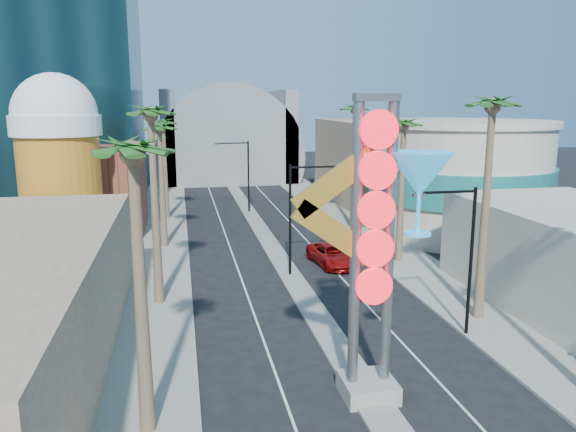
# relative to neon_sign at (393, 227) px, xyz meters

# --- Properties ---
(sidewalk_west) EXTENTS (5.00, 100.00, 0.15)m
(sidewalk_west) POSITION_rel_neon_sign_xyz_m (-10.32, 32.04, -7.23)
(sidewalk_west) COLOR gray
(sidewalk_west) RESTS_ON ground
(sidewalk_east) EXTENTS (5.00, 100.00, 0.15)m
(sidewalk_east) POSITION_rel_neon_sign_xyz_m (8.68, 32.04, -7.23)
(sidewalk_east) COLOR gray
(sidewalk_east) RESTS_ON ground
(median) EXTENTS (1.60, 84.00, 0.15)m
(median) POSITION_rel_neon_sign_xyz_m (-0.82, 35.04, -7.23)
(median) COLOR gray
(median) RESTS_ON ground
(brick_filler_west) EXTENTS (10.00, 10.00, 8.00)m
(brick_filler_west) POSITION_rel_neon_sign_xyz_m (-16.82, 35.04, -3.31)
(brick_filler_west) COLOR brown
(brick_filler_west) RESTS_ON ground
(filler_east) EXTENTS (10.00, 20.00, 10.00)m
(filler_east) POSITION_rel_neon_sign_xyz_m (15.18, 45.04, -2.31)
(filler_east) COLOR #90705C
(filler_east) RESTS_ON ground
(beer_mug) EXTENTS (7.00, 7.00, 14.50)m
(beer_mug) POSITION_rel_neon_sign_xyz_m (-17.82, 27.04, 0.54)
(beer_mug) COLOR #C5671A
(beer_mug) RESTS_ON ground
(turquoise_building) EXTENTS (16.60, 16.60, 10.60)m
(turquoise_building) POSITION_rel_neon_sign_xyz_m (17.18, 27.04, -2.06)
(turquoise_building) COLOR #B9AF9D
(turquoise_building) RESTS_ON ground
(canopy) EXTENTS (22.00, 16.00, 22.00)m
(canopy) POSITION_rel_neon_sign_xyz_m (-0.82, 69.04, -3.00)
(canopy) COLOR slate
(canopy) RESTS_ON ground
(neon_sign) EXTENTS (6.53, 2.60, 12.55)m
(neon_sign) POSITION_rel_neon_sign_xyz_m (0.00, 0.00, 0.00)
(neon_sign) COLOR gray
(neon_sign) RESTS_ON ground
(streetlight_0) EXTENTS (3.79, 0.25, 8.00)m
(streetlight_0) POSITION_rel_neon_sign_xyz_m (-0.27, 17.04, -2.43)
(streetlight_0) COLOR black
(streetlight_0) RESTS_ON ground
(streetlight_1) EXTENTS (3.79, 0.25, 8.00)m
(streetlight_1) POSITION_rel_neon_sign_xyz_m (-1.36, 41.04, -2.43)
(streetlight_1) COLOR black
(streetlight_1) RESTS_ON ground
(streetlight_2) EXTENTS (3.45, 0.25, 8.00)m
(streetlight_2) POSITION_rel_neon_sign_xyz_m (5.91, 5.04, -2.47)
(streetlight_2) COLOR black
(streetlight_2) RESTS_ON ground
(palm_0) EXTENTS (2.40, 2.40, 11.70)m
(palm_0) POSITION_rel_neon_sign_xyz_m (-9.82, -0.96, 2.62)
(palm_0) COLOR brown
(palm_0) RESTS_ON ground
(palm_1) EXTENTS (2.40, 2.40, 12.70)m
(palm_1) POSITION_rel_neon_sign_xyz_m (-9.82, 13.04, 3.52)
(palm_1) COLOR brown
(palm_1) RESTS_ON ground
(palm_2) EXTENTS (2.40, 2.40, 11.20)m
(palm_2) POSITION_rel_neon_sign_xyz_m (-9.82, 27.04, 2.17)
(palm_2) COLOR brown
(palm_2) RESTS_ON ground
(palm_3) EXTENTS (2.40, 2.40, 11.20)m
(palm_3) POSITION_rel_neon_sign_xyz_m (-9.82, 39.04, 2.17)
(palm_3) COLOR brown
(palm_3) RESTS_ON ground
(palm_5) EXTENTS (2.40, 2.40, 13.20)m
(palm_5) POSITION_rel_neon_sign_xyz_m (8.18, 7.04, 3.96)
(palm_5) COLOR brown
(palm_5) RESTS_ON ground
(palm_6) EXTENTS (2.40, 2.40, 11.70)m
(palm_6) POSITION_rel_neon_sign_xyz_m (8.18, 19.04, 2.62)
(palm_6) COLOR brown
(palm_6) RESTS_ON ground
(palm_7) EXTENTS (2.40, 2.40, 12.70)m
(palm_7) POSITION_rel_neon_sign_xyz_m (8.18, 31.04, 3.52)
(palm_7) COLOR brown
(palm_7) RESTS_ON ground
(red_pickup) EXTENTS (3.33, 6.02, 1.60)m
(red_pickup) POSITION_rel_neon_sign_xyz_m (2.92, 19.14, -6.51)
(red_pickup) COLOR #960C0B
(red_pickup) RESTS_ON ground
(pedestrian_b) EXTENTS (0.87, 0.70, 1.71)m
(pedestrian_b) POSITION_rel_neon_sign_xyz_m (7.25, 18.81, -6.30)
(pedestrian_b) COLOR gray
(pedestrian_b) RESTS_ON sidewalk_east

